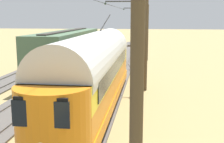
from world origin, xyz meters
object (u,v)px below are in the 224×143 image
(vintage_streetcar, at_px, (94,69))
(catenary_pole_mid_far, at_px, (132,101))
(catenary_pole_foreground, at_px, (146,31))
(switch_stand, at_px, (131,63))
(catenary_pole_mid_near, at_px, (144,42))
(boxcar_adjacent, at_px, (68,51))

(vintage_streetcar, height_order, catenary_pole_mid_far, catenary_pole_mid_far)
(catenary_pole_foreground, xyz_separation_m, catenary_pole_mid_far, (0.00, 29.85, 0.00))
(vintage_streetcar, relative_size, catenary_pole_foreground, 2.56)
(catenary_pole_foreground, relative_size, switch_stand, 5.38)
(catenary_pole_mid_near, relative_size, switch_stand, 5.38)
(boxcar_adjacent, distance_m, catenary_pole_foreground, 12.32)
(switch_stand, bearing_deg, catenary_pole_mid_far, 93.37)
(boxcar_adjacent, bearing_deg, vintage_streetcar, 113.99)
(vintage_streetcar, xyz_separation_m, catenary_pole_mid_far, (-2.74, 10.44, 1.23))
(vintage_streetcar, height_order, catenary_pole_mid_near, catenary_pole_mid_near)
(catenary_pole_foreground, relative_size, catenary_pole_mid_near, 1.00)
(catenary_pole_foreground, relative_size, catenary_pole_mid_far, 1.00)
(catenary_pole_foreground, height_order, catenary_pole_mid_far, same)
(switch_stand, bearing_deg, vintage_streetcar, 83.58)
(switch_stand, bearing_deg, catenary_pole_mid_near, 99.61)
(boxcar_adjacent, height_order, catenary_pole_foreground, catenary_pole_foreground)
(catenary_pole_mid_near, bearing_deg, switch_stand, -80.39)
(catenary_pole_mid_near, xyz_separation_m, catenary_pole_mid_far, (0.00, 14.93, 0.00))
(catenary_pole_mid_near, bearing_deg, vintage_streetcar, 58.51)
(vintage_streetcar, bearing_deg, switch_stand, -96.42)
(vintage_streetcar, xyz_separation_m, switch_stand, (-1.40, -12.43, -1.56))
(catenary_pole_mid_far, relative_size, switch_stand, 5.38)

